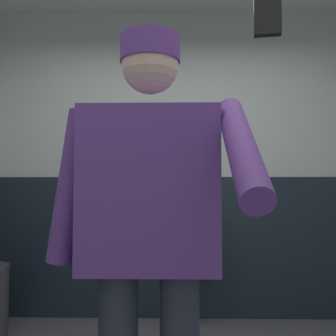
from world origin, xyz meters
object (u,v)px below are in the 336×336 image
cell_phone (267,12)px  soap_dispenser (178,157)px  urinal_solo (194,231)px  person (150,228)px

cell_phone → soap_dispenser: 2.51m
urinal_solo → cell_phone: bearing=-88.9°
person → soap_dispenser: 2.05m
person → cell_phone: bearing=-59.1°
person → soap_dispenser: person is taller
urinal_solo → soap_dispenser: 0.67m
person → cell_phone: 0.80m
person → cell_phone: (0.30, -0.50, 0.54)m
person → soap_dispenser: bearing=86.8°
person → soap_dispenser: size_ratio=9.43×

